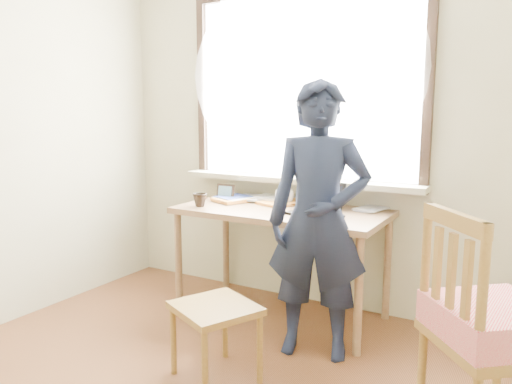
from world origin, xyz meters
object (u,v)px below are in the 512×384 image
Objects in this scene: person at (318,221)px; desk at (281,220)px; mug_white at (284,197)px; laptop at (318,206)px; mug_dark at (200,200)px; side_chair at (489,325)px; work_chair at (215,317)px.

desk is at bearing 123.23° from person.
person is (0.50, -0.55, -0.02)m from mug_white.
desk is 3.95× the size of laptop.
desk is 0.59m from mug_dark.
laptop is 1.37m from side_chair.
work_chair is 0.79m from person.
desk is 2.70× the size of work_chair.
side_chair is (1.30, 0.13, 0.19)m from work_chair.
person is at bearing -10.34° from mug_dark.
desk is 0.31m from laptop.
work_chair is at bearing -102.39° from laptop.
mug_dark is at bearing -168.24° from laptop.
laptop is at bearing 77.61° from work_chair.
side_chair is 1.07m from person.
mug_dark is 0.99m from person.
laptop reaches higher than work_chair.
person is (0.44, -0.38, 0.12)m from desk.
mug_white is at bearing 149.66° from laptop.
side_chair is (1.10, -0.76, -0.27)m from laptop.
laptop is 2.65× the size of mug_white.
desk is 0.59m from person.
person reaches higher than mug_dark.
mug_dark is (-0.47, -0.37, -0.01)m from mug_white.
person is (0.97, -0.18, -0.01)m from mug_dark.
mug_white is at bearing 110.41° from desk.
person is (0.15, -0.35, -0.01)m from laptop.
person is at bearing -41.48° from desk.
laptop is 0.22× the size of person.
desk is 0.99m from work_chair.
mug_dark is at bearing 162.93° from side_chair.
work_chair is (0.62, -0.72, -0.46)m from mug_dark.
desk is at bearing 172.68° from laptop.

